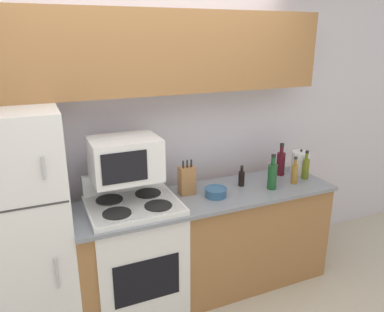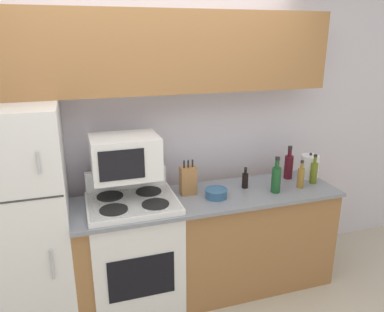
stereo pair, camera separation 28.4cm
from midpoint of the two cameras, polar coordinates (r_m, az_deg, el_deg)
name	(u,v)px [view 1 (the left image)]	position (r m, az deg, el deg)	size (l,w,h in m)	color
wall_back	(146,139)	(3.22, -9.59, 2.46)	(8.00, 0.05, 2.55)	silver
lower_cabinets	(207,242)	(3.24, -0.28, -13.07)	(2.15, 0.60, 0.89)	#9E6B3D
refrigerator	(14,231)	(2.94, -28.14, -10.07)	(0.73, 0.73, 1.69)	white
upper_cabinets	(149,52)	(2.93, -9.42, 15.30)	(2.88, 0.31, 0.61)	#9E6B3D
stove	(136,256)	(3.06, -11.25, -14.75)	(0.67, 0.58, 1.09)	white
microwave	(125,159)	(2.80, -13.03, -0.46)	(0.50, 0.38, 0.31)	white
knife_block	(187,180)	(3.00, -3.50, -3.79)	(0.12, 0.09, 0.29)	#9E6B3D
bowl	(216,192)	(2.98, 0.89, -5.55)	(0.18, 0.18, 0.07)	#335B84
bottle_vinegar	(295,173)	(3.30, 13.01, -2.59)	(0.06, 0.06, 0.24)	olive
bottle_wine_red	(281,163)	(3.47, 11.12, -1.03)	(0.08, 0.08, 0.30)	#470F19
bottle_wine_green	(272,175)	(3.14, 9.63, -2.98)	(0.08, 0.08, 0.30)	#194C23
bottle_olive_oil	(306,168)	(3.43, 14.70, -1.78)	(0.06, 0.06, 0.26)	#5B6619
bottle_soy_sauce	(241,178)	(3.19, 5.03, -3.39)	(0.05, 0.05, 0.18)	black
kettle	(300,162)	(3.56, 14.00, -1.00)	(0.16, 0.16, 0.23)	white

